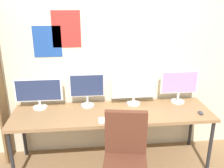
{
  "coord_description": "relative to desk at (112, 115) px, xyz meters",
  "views": [
    {
      "loc": [
        -0.29,
        -2.15,
        2.08
      ],
      "look_at": [
        0.0,
        0.65,
        1.09
      ],
      "focal_mm": 39.5,
      "sensor_mm": 36.0,
      "label": 1
    }
  ],
  "objects": [
    {
      "name": "office_chair",
      "position": [
        0.07,
        -0.64,
        -0.29
      ],
      "size": [
        0.52,
        0.52,
        0.99
      ],
      "color": "#2D2D33",
      "rests_on": "ground_plane"
    },
    {
      "name": "wall_back",
      "position": [
        -0.0,
        0.42,
        0.61
      ],
      "size": [
        4.86,
        0.11,
        2.6
      ],
      "color": "beige",
      "rests_on": "ground_plane"
    },
    {
      "name": "keyboard_main",
      "position": [
        0.0,
        -0.23,
        0.06
      ],
      "size": [
        0.37,
        0.13,
        0.02
      ],
      "primitive_type": "cube",
      "color": "silver",
      "rests_on": "desk"
    },
    {
      "name": "monitor_far_right",
      "position": [
        0.91,
        0.21,
        0.3
      ],
      "size": [
        0.51,
        0.18,
        0.44
      ],
      "color": "silver",
      "rests_on": "desk"
    },
    {
      "name": "computer_mouse",
      "position": [
        1.06,
        -0.17,
        0.06
      ],
      "size": [
        0.06,
        0.1,
        0.03
      ],
      "primitive_type": "ellipsoid",
      "color": "#38383D",
      "rests_on": "desk"
    },
    {
      "name": "monitor_center_left",
      "position": [
        -0.3,
        0.21,
        0.3
      ],
      "size": [
        0.45,
        0.18,
        0.44
      ],
      "color": "silver",
      "rests_on": "desk"
    },
    {
      "name": "desk",
      "position": [
        0.0,
        0.0,
        0.0
      ],
      "size": [
        2.46,
        0.68,
        0.74
      ],
      "color": "#936D47",
      "rests_on": "ground_plane"
    },
    {
      "name": "monitor_center_right",
      "position": [
        0.3,
        0.21,
        0.28
      ],
      "size": [
        0.58,
        0.18,
        0.42
      ],
      "color": "silver",
      "rests_on": "desk"
    },
    {
      "name": "monitor_far_left",
      "position": [
        -0.91,
        0.21,
        0.27
      ],
      "size": [
        0.59,
        0.18,
        0.39
      ],
      "color": "silver",
      "rests_on": "desk"
    }
  ]
}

